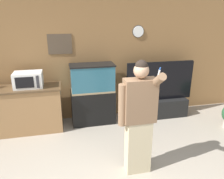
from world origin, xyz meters
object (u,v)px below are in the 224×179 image
(aquarium_on_stand, at_px, (93,94))
(tv_on_stand, at_px, (159,101))
(microwave, at_px, (28,80))
(counter_island, at_px, (19,110))
(person_standing, at_px, (139,117))

(aquarium_on_stand, bearing_deg, tv_on_stand, -1.94)
(aquarium_on_stand, bearing_deg, microwave, -176.32)
(aquarium_on_stand, relative_size, tv_on_stand, 0.83)
(microwave, distance_m, aquarium_on_stand, 1.33)
(counter_island, bearing_deg, microwave, 0.11)
(counter_island, bearing_deg, tv_on_stand, 0.55)
(counter_island, xyz_separation_m, person_standing, (1.92, -1.67, 0.43))
(microwave, xyz_separation_m, aquarium_on_stand, (1.26, 0.08, -0.43))
(aquarium_on_stand, bearing_deg, person_standing, -76.64)
(aquarium_on_stand, xyz_separation_m, person_standing, (0.42, -1.75, 0.24))
(counter_island, distance_m, tv_on_stand, 3.04)
(microwave, relative_size, person_standing, 0.31)
(microwave, height_order, aquarium_on_stand, aquarium_on_stand)
(aquarium_on_stand, height_order, person_standing, person_standing)
(tv_on_stand, xyz_separation_m, person_standing, (-1.11, -1.70, 0.52))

